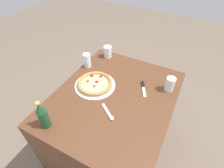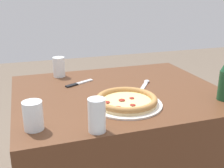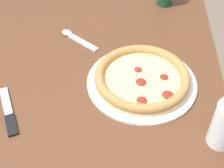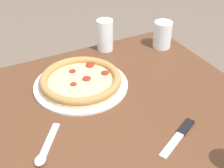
{
  "view_description": "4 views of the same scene",
  "coord_description": "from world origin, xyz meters",
  "views": [
    {
      "loc": [
        -0.82,
        -0.41,
        1.76
      ],
      "look_at": [
        0.07,
        0.05,
        0.83
      ],
      "focal_mm": 28.0,
      "sensor_mm": 36.0,
      "label": 1
    },
    {
      "loc": [
        0.47,
        1.3,
        1.29
      ],
      "look_at": [
        0.06,
        0.06,
        0.84
      ],
      "focal_mm": 45.0,
      "sensor_mm": 36.0,
      "label": 2
    },
    {
      "loc": [
        0.71,
        0.16,
        1.44
      ],
      "look_at": [
        0.07,
        0.1,
        0.81
      ],
      "focal_mm": 50.0,
      "sensor_mm": 36.0,
      "label": 3
    },
    {
      "loc": [
        -0.28,
        -0.65,
        1.41
      ],
      "look_at": [
        0.1,
        0.09,
        0.82
      ],
      "focal_mm": 50.0,
      "sensor_mm": 36.0,
      "label": 4
    }
  ],
  "objects": [
    {
      "name": "spoon",
      "position": [
        -0.17,
        -0.05,
        0.78
      ],
      "size": [
        0.12,
        0.15,
        0.01
      ],
      "color": "silver",
      "rests_on": "table"
    },
    {
      "name": "beer_bottle",
      "position": [
        -0.44,
        0.27,
        0.88
      ],
      "size": [
        0.06,
        0.06,
        0.22
      ],
      "color": "#194728",
      "rests_on": "table"
    },
    {
      "name": "ground_plane",
      "position": [
        0.0,
        0.0,
        0.0
      ],
      "size": [
        8.0,
        8.0,
        0.0
      ],
      "primitive_type": "plane",
      "color": "#6B5B4C"
    },
    {
      "name": "glass_cola",
      "position": [
        0.45,
        0.3,
        0.83
      ],
      "size": [
        0.08,
        0.08,
        0.11
      ],
      "color": "white",
      "rests_on": "table"
    },
    {
      "name": "glass_water",
      "position": [
        0.26,
        -0.35,
        0.83
      ],
      "size": [
        0.07,
        0.07,
        0.12
      ],
      "color": "white",
      "rests_on": "table"
    },
    {
      "name": "glass_red_wine",
      "position": [
        0.23,
        0.39,
        0.84
      ],
      "size": [
        0.07,
        0.07,
        0.13
      ],
      "color": "white",
      "rests_on": "table"
    },
    {
      "name": "pizza_salami",
      "position": [
        0.03,
        0.19,
        0.8
      ],
      "size": [
        0.33,
        0.33,
        0.04
      ],
      "color": "silver",
      "rests_on": "table"
    },
    {
      "name": "knife",
      "position": [
        0.18,
        -0.17,
        0.78
      ],
      "size": [
        0.17,
        0.1,
        0.01
      ],
      "color": "black",
      "rests_on": "table"
    },
    {
      "name": "table",
      "position": [
        0.0,
        0.0,
        0.39
      ],
      "size": [
        1.07,
        0.88,
        0.78
      ],
      "color": "#56331E",
      "rests_on": "ground_plane"
    }
  ]
}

